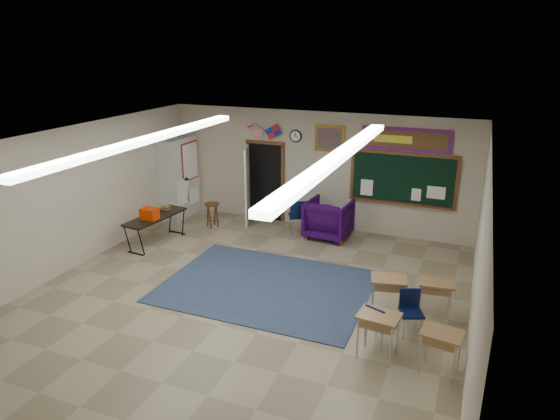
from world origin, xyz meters
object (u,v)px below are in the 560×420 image
at_px(student_desk_front_left, 388,295).
at_px(student_desk_front_right, 435,298).
at_px(wooden_stool, 212,215).
at_px(folding_table, 156,228).
at_px(wingback_armchair, 329,219).

height_order(student_desk_front_left, student_desk_front_right, student_desk_front_left).
xyz_separation_m(student_desk_front_right, wooden_stool, (-5.86, 2.58, -0.06)).
bearing_deg(student_desk_front_right, folding_table, 163.97).
xyz_separation_m(folding_table, wooden_stool, (0.69, 1.51, -0.05)).
bearing_deg(folding_table, wooden_stool, 71.47).
distance_m(wingback_armchair, wooden_stool, 3.06).
height_order(folding_table, wooden_stool, folding_table).
bearing_deg(student_desk_front_right, wingback_armchair, 126.51).
height_order(student_desk_front_right, folding_table, folding_table).
height_order(wingback_armchair, folding_table, folding_table).
bearing_deg(student_desk_front_left, student_desk_front_right, 3.78).
bearing_deg(wooden_stool, student_desk_front_right, -23.74).
relative_size(wingback_armchair, folding_table, 0.61).
bearing_deg(student_desk_front_left, folding_table, 155.27).
distance_m(student_desk_front_left, student_desk_front_right, 0.81).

